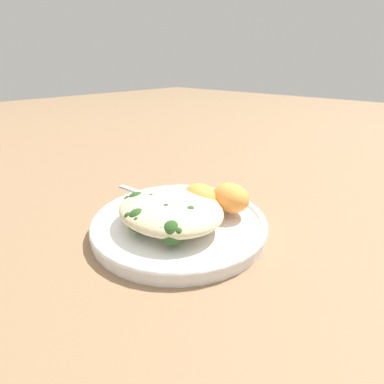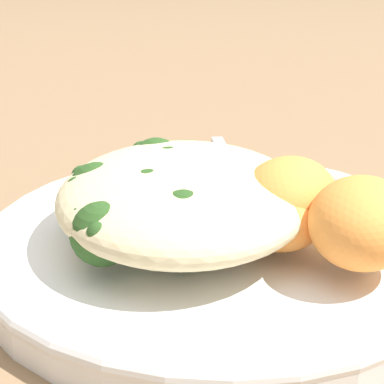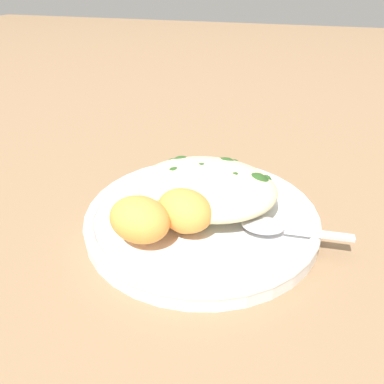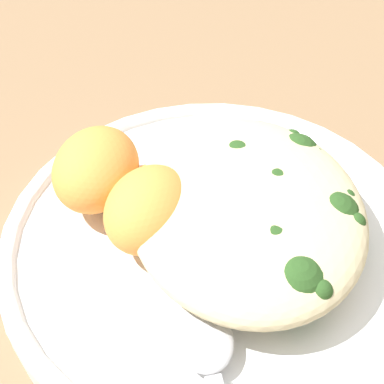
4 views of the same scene
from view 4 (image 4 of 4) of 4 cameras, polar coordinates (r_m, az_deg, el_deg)
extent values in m
plane|color=#846647|center=(0.43, 4.14, -3.53)|extent=(4.00, 4.00, 0.00)
cylinder|color=white|center=(0.41, 2.05, -5.11)|extent=(0.27, 0.27, 0.02)
torus|color=white|center=(0.40, 2.08, -4.39)|extent=(0.27, 0.27, 0.01)
ellipsoid|color=beige|center=(0.38, 4.61, -1.69)|extent=(0.17, 0.14, 0.04)
ellipsoid|color=#8EB25B|center=(0.38, 2.70, -5.28)|extent=(0.08, 0.08, 0.02)
sphere|color=#284C1E|center=(0.36, 9.26, -8.13)|extent=(0.04, 0.04, 0.04)
sphere|color=#284C1E|center=(0.35, 11.34, -8.62)|extent=(0.01, 0.01, 0.01)
sphere|color=#284C1E|center=(0.36, 10.54, -6.09)|extent=(0.01, 0.01, 0.01)
sphere|color=#284C1E|center=(0.35, 7.45, -6.44)|extent=(0.01, 0.01, 0.01)
sphere|color=#284C1E|center=(0.34, 8.15, -9.03)|extent=(0.01, 0.01, 0.01)
ellipsoid|color=#8EB25B|center=(0.38, 2.35, -4.45)|extent=(0.05, 0.06, 0.02)
sphere|color=#284C1E|center=(0.37, 7.01, -5.01)|extent=(0.04, 0.04, 0.04)
sphere|color=#284C1E|center=(0.36, 9.07, -5.45)|extent=(0.01, 0.01, 0.01)
sphere|color=#284C1E|center=(0.37, 8.34, -2.96)|extent=(0.01, 0.01, 0.01)
sphere|color=#284C1E|center=(0.37, 5.19, -3.28)|extent=(0.01, 0.01, 0.01)
sphere|color=#284C1E|center=(0.35, 5.80, -5.80)|extent=(0.01, 0.01, 0.01)
ellipsoid|color=#8EB25B|center=(0.39, 3.07, -3.97)|extent=(0.02, 0.07, 0.01)
sphere|color=#284C1E|center=(0.38, 8.16, -2.87)|extent=(0.04, 0.04, 0.04)
sphere|color=#284C1E|center=(0.38, 10.34, -2.03)|extent=(0.01, 0.01, 0.01)
sphere|color=#284C1E|center=(0.37, 6.15, -2.44)|extent=(0.01, 0.01, 0.01)
ellipsoid|color=#8EB25B|center=(0.39, 5.48, -3.73)|extent=(0.02, 0.09, 0.01)
sphere|color=#284C1E|center=(0.39, 12.37, -2.37)|extent=(0.03, 0.03, 0.03)
sphere|color=#284C1E|center=(0.38, 14.25, -2.69)|extent=(0.01, 0.01, 0.01)
sphere|color=#284C1E|center=(0.39, 13.46, -0.63)|extent=(0.01, 0.01, 0.01)
sphere|color=#284C1E|center=(0.39, 10.80, -0.88)|extent=(0.01, 0.01, 0.01)
sphere|color=#284C1E|center=(0.38, 11.51, -2.98)|extent=(0.01, 0.01, 0.01)
ellipsoid|color=#8EB25B|center=(0.39, 2.60, -3.04)|extent=(0.04, 0.07, 0.01)
sphere|color=#284C1E|center=(0.39, 7.13, -0.28)|extent=(0.04, 0.04, 0.04)
sphere|color=#284C1E|center=(0.39, 9.07, -0.58)|extent=(0.01, 0.01, 0.01)
sphere|color=#284C1E|center=(0.40, 8.38, 1.61)|extent=(0.01, 0.01, 0.01)
sphere|color=#284C1E|center=(0.40, 5.40, 1.36)|extent=(0.01, 0.01, 0.01)
sphere|color=#284C1E|center=(0.38, 5.99, -0.86)|extent=(0.01, 0.01, 0.01)
ellipsoid|color=#8EB25B|center=(0.40, 4.36, -0.90)|extent=(0.07, 0.09, 0.02)
sphere|color=#284C1E|center=(0.42, 9.17, 2.98)|extent=(0.03, 0.03, 0.03)
sphere|color=#284C1E|center=(0.42, 10.94, 3.07)|extent=(0.01, 0.01, 0.01)
sphere|color=#284C1E|center=(0.43, 8.86, 4.71)|extent=(0.01, 0.01, 0.01)
sphere|color=#284C1E|center=(0.41, 7.97, 2.85)|extent=(0.01, 0.01, 0.01)
ellipsoid|color=#8EB25B|center=(0.39, 1.47, -2.09)|extent=(0.07, 0.06, 0.02)
sphere|color=#284C1E|center=(0.41, 4.34, 2.22)|extent=(0.04, 0.04, 0.04)
sphere|color=#284C1E|center=(0.41, 6.39, 3.04)|extent=(0.01, 0.01, 0.01)
sphere|color=#284C1E|center=(0.40, 2.37, 2.72)|extent=(0.01, 0.01, 0.01)
ellipsoid|color=orange|center=(0.39, -3.96, -2.18)|extent=(0.06, 0.06, 0.03)
ellipsoid|color=orange|center=(0.41, -8.53, 2.05)|extent=(0.08, 0.07, 0.04)
ellipsoid|color=orange|center=(0.40, -2.45, -0.01)|extent=(0.07, 0.07, 0.03)
ellipsoid|color=orange|center=(0.38, -3.83, -1.52)|extent=(0.08, 0.08, 0.04)
ellipsoid|color=#B7B7BC|center=(0.35, 0.94, -12.70)|extent=(0.05, 0.04, 0.01)
camera|label=1|loc=(0.64, 29.99, 33.94)|focal=28.00mm
camera|label=2|loc=(0.61, -0.64, 31.75)|focal=60.00mm
camera|label=3|loc=(0.35, -68.26, 5.95)|focal=35.00mm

